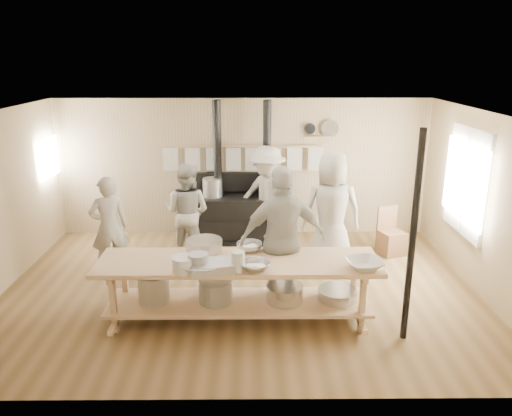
# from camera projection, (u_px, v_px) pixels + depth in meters

# --- Properties ---
(ground) EXTENTS (7.00, 7.00, 0.00)m
(ground) POSITION_uv_depth(u_px,v_px,m) (241.00, 289.00, 7.47)
(ground) COLOR brown
(ground) RESTS_ON ground
(room_shell) EXTENTS (7.00, 7.00, 7.00)m
(room_shell) POSITION_uv_depth(u_px,v_px,m) (239.00, 184.00, 6.99)
(room_shell) COLOR tan
(room_shell) RESTS_ON ground
(window_right) EXTENTS (0.09, 1.50, 1.65)m
(window_right) POSITION_uv_depth(u_px,v_px,m) (467.00, 182.00, 7.63)
(window_right) COLOR beige
(window_right) RESTS_ON ground
(left_opening) EXTENTS (0.00, 0.90, 0.90)m
(left_opening) POSITION_uv_depth(u_px,v_px,m) (49.00, 158.00, 8.88)
(left_opening) COLOR white
(left_opening) RESTS_ON ground
(stove) EXTENTS (1.90, 0.75, 2.60)m
(stove) POSITION_uv_depth(u_px,v_px,m) (242.00, 213.00, 9.34)
(stove) COLOR black
(stove) RESTS_ON ground
(towel_rail) EXTENTS (3.00, 0.04, 0.47)m
(towel_rail) POSITION_uv_depth(u_px,v_px,m) (243.00, 156.00, 9.30)
(towel_rail) COLOR tan
(towel_rail) RESTS_ON ground
(back_wall_shelf) EXTENTS (0.63, 0.14, 0.32)m
(back_wall_shelf) POSITION_uv_depth(u_px,v_px,m) (321.00, 131.00, 9.21)
(back_wall_shelf) COLOR tan
(back_wall_shelf) RESTS_ON ground
(prep_table) EXTENTS (3.60, 0.90, 0.85)m
(prep_table) POSITION_uv_depth(u_px,v_px,m) (238.00, 284.00, 6.46)
(prep_table) COLOR tan
(prep_table) RESTS_ON ground
(support_post) EXTENTS (0.08, 0.08, 2.60)m
(support_post) POSITION_uv_depth(u_px,v_px,m) (413.00, 239.00, 5.81)
(support_post) COLOR black
(support_post) RESTS_ON ground
(cook_far_left) EXTENTS (0.70, 0.60, 1.61)m
(cook_far_left) POSITION_uv_depth(u_px,v_px,m) (109.00, 227.00, 7.71)
(cook_far_left) COLOR #AEAC9A
(cook_far_left) RESTS_ON ground
(cook_left) EXTENTS (0.97, 0.86, 1.68)m
(cook_left) POSITION_uv_depth(u_px,v_px,m) (187.00, 212.00, 8.34)
(cook_left) COLOR #AEAC9A
(cook_left) RESTS_ON ground
(cook_center) EXTENTS (0.96, 0.63, 1.94)m
(cook_center) POSITION_uv_depth(u_px,v_px,m) (331.00, 212.00, 7.92)
(cook_center) COLOR #AEAC9A
(cook_center) RESTS_ON ground
(cook_right) EXTENTS (1.25, 0.72, 2.00)m
(cook_right) POSITION_uv_depth(u_px,v_px,m) (283.00, 239.00, 6.67)
(cook_right) COLOR #AEAC9A
(cook_right) RESTS_ON ground
(cook_by_window) EXTENTS (1.37, 1.14, 1.84)m
(cook_by_window) POSITION_uv_depth(u_px,v_px,m) (267.00, 197.00, 8.93)
(cook_by_window) COLOR #AEAC9A
(cook_by_window) RESTS_ON ground
(chair) EXTENTS (0.50, 0.50, 0.84)m
(chair) POSITION_uv_depth(u_px,v_px,m) (391.00, 240.00, 8.73)
(chair) COLOR brown
(chair) RESTS_ON ground
(bowl_white_a) EXTENTS (0.48, 0.48, 0.11)m
(bowl_white_a) POSITION_uv_depth(u_px,v_px,m) (201.00, 267.00, 6.02)
(bowl_white_a) COLOR white
(bowl_white_a) RESTS_ON prep_table
(bowl_steel_a) EXTENTS (0.46, 0.46, 0.11)m
(bowl_steel_a) POSITION_uv_depth(u_px,v_px,m) (249.00, 247.00, 6.66)
(bowl_steel_a) COLOR silver
(bowl_steel_a) RESTS_ON prep_table
(bowl_white_b) EXTENTS (0.55, 0.55, 0.11)m
(bowl_white_b) POSITION_uv_depth(u_px,v_px,m) (364.00, 264.00, 6.10)
(bowl_white_b) COLOR white
(bowl_white_b) RESTS_ON prep_table
(bowl_steel_b) EXTENTS (0.52, 0.52, 0.12)m
(bowl_steel_b) POSITION_uv_depth(u_px,v_px,m) (255.00, 267.00, 6.03)
(bowl_steel_b) COLOR silver
(bowl_steel_b) RESTS_ON prep_table
(roasting_pan) EXTENTS (0.57, 0.44, 0.11)m
(roasting_pan) POSITION_uv_depth(u_px,v_px,m) (211.00, 267.00, 6.02)
(roasting_pan) COLOR #B2B2B7
(roasting_pan) RESTS_ON prep_table
(mixing_bowl_large) EXTENTS (0.64, 0.64, 0.16)m
(mixing_bowl_large) POSITION_uv_depth(u_px,v_px,m) (204.00, 245.00, 6.65)
(mixing_bowl_large) COLOR silver
(mixing_bowl_large) RESTS_ON prep_table
(bucket_galv) EXTENTS (0.30, 0.30, 0.23)m
(bucket_galv) POSITION_uv_depth(u_px,v_px,m) (198.00, 263.00, 6.01)
(bucket_galv) COLOR gray
(bucket_galv) RESTS_ON prep_table
(deep_bowl_enamel) EXTENTS (0.37, 0.37, 0.19)m
(deep_bowl_enamel) POSITION_uv_depth(u_px,v_px,m) (184.00, 264.00, 6.01)
(deep_bowl_enamel) COLOR white
(deep_bowl_enamel) RESTS_ON prep_table
(pitcher) EXTENTS (0.21, 0.21, 0.25)m
(pitcher) POSITION_uv_depth(u_px,v_px,m) (238.00, 261.00, 6.01)
(pitcher) COLOR white
(pitcher) RESTS_ON prep_table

